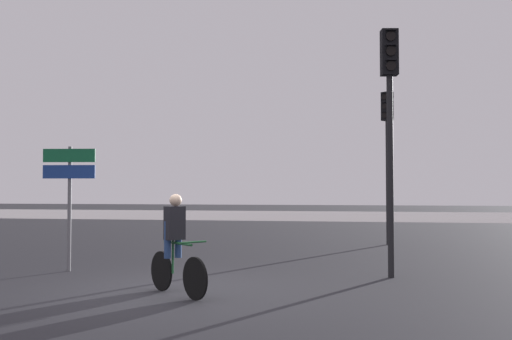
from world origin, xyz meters
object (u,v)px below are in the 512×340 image
direction_sign_post (69,185)px  traffic_light_far_right (387,139)px  traffic_light_near_right (390,106)px  cyclist (176,244)px

direction_sign_post → traffic_light_far_right: bearing=-141.3°
traffic_light_near_right → cyclist: bearing=25.1°
traffic_light_near_right → direction_sign_post: traffic_light_near_right is taller
traffic_light_near_right → direction_sign_post: (-6.55, -0.35, -1.54)m
traffic_light_far_right → cyclist: traffic_light_far_right is taller
traffic_light_near_right → cyclist: (-3.51, -2.49, -2.51)m
traffic_light_far_right → traffic_light_near_right: bearing=122.4°
traffic_light_far_right → cyclist: 10.47m
traffic_light_near_right → cyclist: size_ratio=2.98×
traffic_light_near_right → cyclist: traffic_light_near_right is taller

